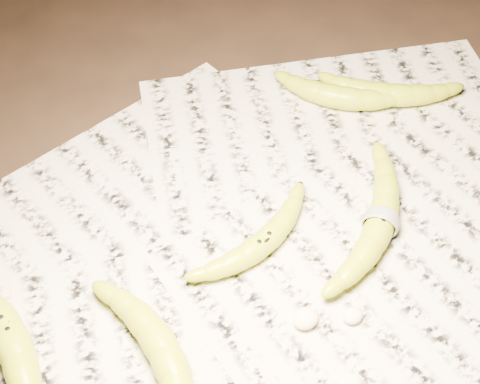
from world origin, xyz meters
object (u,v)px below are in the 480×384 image
banana_left_b (164,352)px  banana_taped (381,221)px  banana_left_a (6,331)px  banana_upper_b (340,96)px  banana_center (263,242)px  banana_upper_a (390,93)px

banana_left_b → banana_taped: (0.32, 0.03, -0.00)m
banana_left_a → banana_taped: (0.46, -0.09, -0.00)m
banana_upper_b → banana_taped: bearing=-69.1°
banana_center → banana_taped: bearing=-33.2°
banana_left_b → banana_upper_a: bearing=-65.2°
banana_left_a → banana_upper_b: bearing=-82.7°
banana_taped → banana_left_b: bearing=145.8°
banana_left_b → banana_upper_a: banana_left_b is taller
banana_taped → banana_upper_a: bearing=10.8°
banana_left_b → banana_upper_b: bearing=-58.3°
banana_left_b → banana_upper_a: size_ratio=1.11×
banana_center → banana_upper_a: banana_upper_a is taller
banana_taped → banana_upper_b: 0.24m
banana_upper_a → banana_left_a: bearing=-134.0°
banana_left_a → banana_center: 0.32m
banana_center → banana_taped: (0.15, -0.05, 0.00)m
banana_left_a → banana_upper_b: (0.55, 0.13, -0.00)m
banana_left_b → banana_upper_b: banana_left_b is taller
banana_center → banana_taped: banana_taped is taller
banana_left_a → banana_center: size_ratio=1.34×
banana_left_b → banana_upper_a: (0.48, 0.21, -0.00)m
banana_left_b → banana_taped: size_ratio=0.90×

